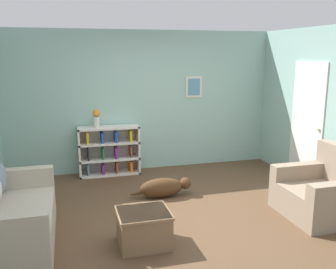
{
  "coord_description": "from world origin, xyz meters",
  "views": [
    {
      "loc": [
        -1.37,
        -4.62,
        2.19
      ],
      "look_at": [
        0.0,
        0.4,
        1.05
      ],
      "focal_mm": 40.0,
      "sensor_mm": 36.0,
      "label": 1
    }
  ],
  "objects_px": {
    "recliner_chair": "(324,193)",
    "vase": "(96,117)",
    "couch": "(9,218)",
    "dog": "(164,187)",
    "bookshelf": "(109,151)",
    "coffee_table": "(144,227)"
  },
  "relations": [
    {
      "from": "bookshelf",
      "to": "coffee_table",
      "type": "height_order",
      "value": "bookshelf"
    },
    {
      "from": "bookshelf",
      "to": "couch",
      "type": "bearing_deg",
      "value": -121.22
    },
    {
      "from": "coffee_table",
      "to": "couch",
      "type": "bearing_deg",
      "value": 164.98
    },
    {
      "from": "couch",
      "to": "dog",
      "type": "relative_size",
      "value": 1.76
    },
    {
      "from": "couch",
      "to": "dog",
      "type": "xyz_separation_m",
      "value": [
        2.09,
        0.97,
        -0.18
      ]
    },
    {
      "from": "recliner_chair",
      "to": "vase",
      "type": "bearing_deg",
      "value": 137.95
    },
    {
      "from": "vase",
      "to": "dog",
      "type": "bearing_deg",
      "value": -56.48
    },
    {
      "from": "couch",
      "to": "vase",
      "type": "distance_m",
      "value": 2.7
    },
    {
      "from": "coffee_table",
      "to": "vase",
      "type": "bearing_deg",
      "value": 96.01
    },
    {
      "from": "couch",
      "to": "recliner_chair",
      "type": "distance_m",
      "value": 4.04
    },
    {
      "from": "dog",
      "to": "bookshelf",
      "type": "bearing_deg",
      "value": 116.55
    },
    {
      "from": "coffee_table",
      "to": "vase",
      "type": "xyz_separation_m",
      "value": [
        -0.28,
        2.7,
        0.85
      ]
    },
    {
      "from": "couch",
      "to": "bookshelf",
      "type": "bearing_deg",
      "value": 58.78
    },
    {
      "from": "couch",
      "to": "coffee_table",
      "type": "distance_m",
      "value": 1.55
    },
    {
      "from": "bookshelf",
      "to": "coffee_table",
      "type": "distance_m",
      "value": 2.74
    },
    {
      "from": "dog",
      "to": "recliner_chair",
      "type": "bearing_deg",
      "value": -32.04
    },
    {
      "from": "coffee_table",
      "to": "vase",
      "type": "height_order",
      "value": "vase"
    },
    {
      "from": "recliner_chair",
      "to": "dog",
      "type": "relative_size",
      "value": 1.06
    },
    {
      "from": "bookshelf",
      "to": "vase",
      "type": "relative_size",
      "value": 3.45
    },
    {
      "from": "bookshelf",
      "to": "dog",
      "type": "xyz_separation_m",
      "value": [
        0.68,
        -1.35,
        -0.29
      ]
    },
    {
      "from": "bookshelf",
      "to": "dog",
      "type": "bearing_deg",
      "value": -63.45
    },
    {
      "from": "bookshelf",
      "to": "dog",
      "type": "height_order",
      "value": "bookshelf"
    }
  ]
}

